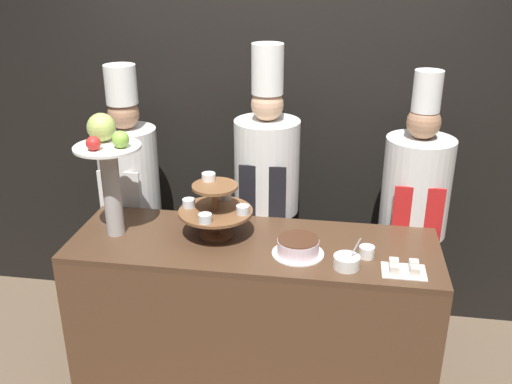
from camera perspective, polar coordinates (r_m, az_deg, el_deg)
name	(u,v)px	position (r m, az deg, el deg)	size (l,w,h in m)	color
wall_back	(275,113)	(3.71, 1.93, 7.86)	(10.00, 0.06, 2.80)	black
buffet_counter	(253,315)	(3.29, -0.28, -12.22)	(1.97, 0.65, 0.93)	brown
tiered_stand	(215,207)	(3.06, -4.09, -1.52)	(0.40, 0.40, 0.34)	brown
fruit_pedestal	(108,159)	(3.10, -14.61, 3.20)	(0.35, 0.35, 0.66)	#B2ADA8
cake_round	(298,247)	(2.93, 4.23, -5.48)	(0.27, 0.27, 0.09)	white
cup_white	(367,252)	(2.95, 11.01, -5.90)	(0.08, 0.08, 0.06)	white
cake_square_tray	(404,269)	(2.87, 14.58, -7.42)	(0.21, 0.15, 0.05)	white
serving_bowl_near	(347,262)	(2.84, 9.05, -6.91)	(0.13, 0.13, 0.17)	white
chef_left	(131,191)	(3.71, -12.44, 0.11)	(0.37, 0.37, 1.75)	black
chef_center_left	(267,190)	(3.47, 1.15, 0.17)	(0.39, 0.39, 1.90)	#28282D
chef_center_right	(413,210)	(3.50, 15.47, -1.73)	(0.39, 0.39, 1.77)	black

